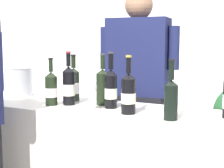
% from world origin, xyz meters
% --- Properties ---
extents(wall_back, '(8.00, 0.10, 2.80)m').
position_xyz_m(wall_back, '(0.00, 2.60, 1.40)').
color(wall_back, white).
rests_on(wall_back, ground_plane).
extents(wine_bottle_0, '(0.08, 0.08, 0.32)m').
position_xyz_m(wine_bottle_0, '(-0.39, 0.11, 1.04)').
color(wine_bottle_0, black).
rests_on(wine_bottle_0, counter).
extents(wine_bottle_1, '(0.08, 0.08, 0.30)m').
position_xyz_m(wine_bottle_1, '(-0.43, -0.09, 1.04)').
color(wine_bottle_1, black).
rests_on(wine_bottle_1, counter).
extents(wine_bottle_3, '(0.08, 0.08, 0.34)m').
position_xyz_m(wine_bottle_3, '(-0.34, -0.02, 1.05)').
color(wine_bottle_3, black).
rests_on(wine_bottle_3, counter).
extents(wine_bottle_4, '(0.08, 0.08, 0.33)m').
position_xyz_m(wine_bottle_4, '(0.12, -0.09, 1.04)').
color(wine_bottle_4, black).
rests_on(wine_bottle_4, counter).
extents(wine_bottle_5, '(0.08, 0.08, 0.33)m').
position_xyz_m(wine_bottle_5, '(-0.15, 0.08, 1.05)').
color(wine_bottle_5, black).
rests_on(wine_bottle_5, counter).
extents(wine_bottle_7, '(0.08, 0.08, 0.34)m').
position_xyz_m(wine_bottle_7, '(-0.05, 0.01, 1.05)').
color(wine_bottle_7, black).
rests_on(wine_bottle_7, counter).
extents(wine_bottle_8, '(0.07, 0.07, 0.32)m').
position_xyz_m(wine_bottle_8, '(0.38, -0.13, 1.04)').
color(wine_bottle_8, black).
rests_on(wine_bottle_8, counter).
extents(wine_glass, '(0.08, 0.08, 0.19)m').
position_xyz_m(wine_glass, '(-0.12, -0.11, 1.06)').
color(wine_glass, silver).
rests_on(wine_glass, counter).
extents(ice_bucket, '(0.21, 0.21, 0.22)m').
position_xyz_m(ice_bucket, '(-0.89, 0.11, 1.04)').
color(ice_bucket, silver).
rests_on(ice_bucket, counter).
extents(person_server, '(0.60, 0.30, 1.70)m').
position_xyz_m(person_server, '(-0.09, 0.52, 0.83)').
color(person_server, black).
rests_on(person_server, ground_plane).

